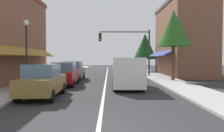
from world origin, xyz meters
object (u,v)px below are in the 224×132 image
tree_right_near (173,28)px  van_in_lane (127,72)px  parked_car_nearest_left (43,81)px  traffic_signal_mast_arm (131,44)px  street_lamp_left_near (26,43)px  parked_car_third_left (73,71)px  parked_car_second_left (65,74)px  tree_right_far (145,46)px

tree_right_near → van_in_lane: bearing=-136.6°
parked_car_nearest_left → traffic_signal_mast_arm: size_ratio=0.72×
van_in_lane → street_lamp_left_near: street_lamp_left_near is taller
parked_car_third_left → tree_right_near: 10.01m
parked_car_nearest_left → parked_car_second_left: same height
parked_car_third_left → tree_right_near: size_ratio=0.66×
parked_car_nearest_left → street_lamp_left_near: size_ratio=0.91×
street_lamp_left_near → tree_right_far: (10.62, 18.43, 0.71)m
parked_car_third_left → street_lamp_left_near: (-1.88, -6.85, 2.20)m
van_in_lane → parked_car_second_left: bearing=164.0°
parked_car_nearest_left → parked_car_second_left: bearing=87.9°
parked_car_third_left → traffic_signal_mast_arm: size_ratio=0.72×
parked_car_third_left → tree_right_far: (8.74, 11.59, 2.90)m
parked_car_third_left → traffic_signal_mast_arm: (5.84, 3.60, 2.77)m
parked_car_third_left → street_lamp_left_near: street_lamp_left_near is taller
van_in_lane → tree_right_far: tree_right_far is taller
van_in_lane → tree_right_far: bearing=77.8°
parked_car_nearest_left → parked_car_third_left: 9.50m
traffic_signal_mast_arm → street_lamp_left_near: traffic_signal_mast_arm is taller
traffic_signal_mast_arm → street_lamp_left_near: (-7.72, -10.45, -0.57)m
van_in_lane → parked_car_nearest_left: bearing=-141.0°
parked_car_third_left → traffic_signal_mast_arm: traffic_signal_mast_arm is taller
van_in_lane → tree_right_far: (4.05, 17.37, 2.64)m
van_in_lane → street_lamp_left_near: 6.93m
parked_car_third_left → tree_right_far: tree_right_far is taller
van_in_lane → street_lamp_left_near: (-6.57, -1.07, 1.93)m
parked_car_third_left → van_in_lane: size_ratio=0.80×
parked_car_nearest_left → tree_right_near: bearing=40.0°
parked_car_second_left → traffic_signal_mast_arm: (5.77, 7.97, 2.77)m
parked_car_second_left → van_in_lane: (4.63, -1.41, 0.27)m
tree_right_near → parked_car_third_left: bearing=170.0°
parked_car_nearest_left → parked_car_second_left: 5.13m
parked_car_nearest_left → tree_right_near: tree_right_near is taller
parked_car_nearest_left → parked_car_second_left: size_ratio=1.00×
parked_car_third_left → tree_right_far: size_ratio=0.73×
parked_car_second_left → street_lamp_left_near: size_ratio=0.91×
parked_car_nearest_left → parked_car_third_left: size_ratio=0.99×
parked_car_third_left → van_in_lane: (4.69, -5.78, 0.27)m
traffic_signal_mast_arm → tree_right_near: size_ratio=0.91×
parked_car_second_left → tree_right_near: tree_right_near is taller
parked_car_nearest_left → street_lamp_left_near: street_lamp_left_near is taller
parked_car_third_left → parked_car_second_left: bearing=-87.6°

